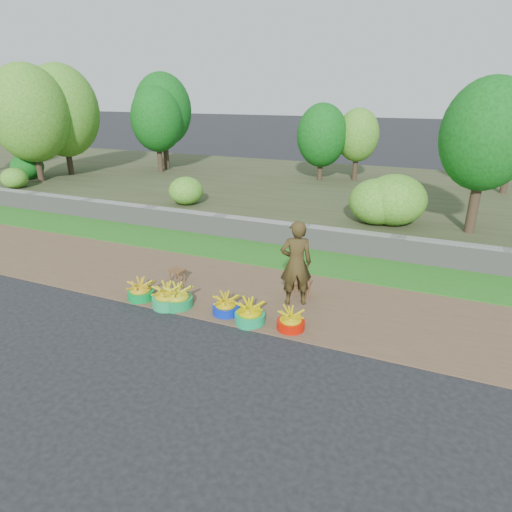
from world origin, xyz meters
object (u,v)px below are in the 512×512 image
at_px(basin_f, 291,321).
at_px(stool_right, 302,284).
at_px(basin_b, 167,297).
at_px(vendor_woman, 296,263).
at_px(basin_a, 141,291).
at_px(basin_d, 226,306).
at_px(basin_e, 250,314).
at_px(basin_c, 178,298).
at_px(stool_left, 177,272).

relative_size(basin_f, stool_right, 1.27).
distance_m(basin_b, vendor_woman, 2.35).
height_order(basin_b, vendor_woman, vendor_woman).
distance_m(basin_a, basin_d, 1.69).
xyz_separation_m(basin_b, stool_right, (2.08, 1.29, 0.08)).
relative_size(basin_e, vendor_woman, 0.33).
xyz_separation_m(basin_c, basin_f, (2.08, 0.05, -0.02)).
relative_size(basin_c, stool_left, 1.56).
distance_m(basin_f, stool_right, 1.21).
relative_size(basin_f, stool_left, 1.35).
bearing_deg(basin_c, basin_e, -0.69).
bearing_deg(basin_b, basin_f, 2.61).
bearing_deg(basin_a, basin_e, -0.26).
bearing_deg(stool_left, vendor_woman, 0.93).
height_order(stool_left, vendor_woman, vendor_woman).
relative_size(basin_a, basin_f, 1.07).
height_order(basin_a, basin_c, basin_c).
bearing_deg(basin_c, basin_d, 6.29).
xyz_separation_m(basin_c, stool_right, (1.89, 1.24, 0.08)).
bearing_deg(basin_a, vendor_woman, 19.00).
bearing_deg(basin_d, vendor_woman, 39.89).
height_order(basin_f, vendor_woman, vendor_woman).
relative_size(basin_b, vendor_woman, 0.34).
xyz_separation_m(basin_a, basin_f, (2.87, 0.06, -0.01)).
distance_m(basin_a, stool_right, 2.96).
bearing_deg(basin_c, vendor_woman, 25.96).
relative_size(basin_a, basin_c, 0.92).
bearing_deg(stool_left, basin_b, -67.37).
bearing_deg(basin_f, basin_d, 177.57).
height_order(basin_c, basin_e, basin_c).
xyz_separation_m(basin_f, stool_right, (-0.19, 1.19, 0.11)).
bearing_deg(basin_d, basin_b, -171.96).
bearing_deg(basin_f, basin_e, -174.52).
bearing_deg(stool_left, basin_f, -17.17).
bearing_deg(basin_a, stool_right, 24.91).
relative_size(basin_a, vendor_woman, 0.31).
bearing_deg(stool_right, stool_left, -171.44).
bearing_deg(stool_right, basin_b, -148.12).
xyz_separation_m(stool_left, vendor_woman, (2.44, 0.04, 0.56)).
bearing_deg(stool_right, basin_c, -146.76).
distance_m(stool_left, stool_right, 2.49).
relative_size(basin_b, basin_c, 1.02).
relative_size(basin_a, stool_left, 1.44).
height_order(basin_b, basin_d, basin_b).
height_order(basin_d, stool_right, basin_d).
distance_m(basin_b, stool_right, 2.45).
distance_m(basin_a, basin_f, 2.87).
xyz_separation_m(basin_e, stool_left, (-1.97, 0.88, 0.06)).
bearing_deg(basin_c, stool_left, 123.44).
xyz_separation_m(basin_a, basin_e, (2.19, -0.01, 0.01)).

